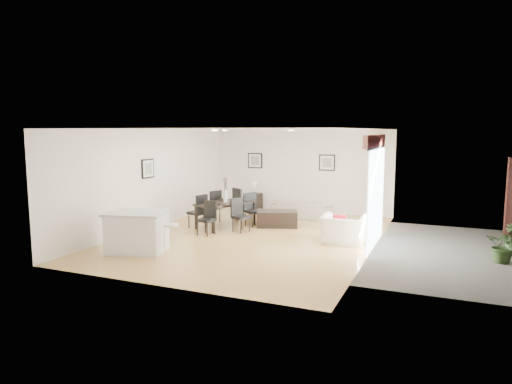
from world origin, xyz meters
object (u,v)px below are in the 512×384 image
at_px(dining_chair_enear, 239,213).
at_px(coffee_table, 277,219).
at_px(dining_chair_foot, 240,202).
at_px(kitchen_island, 137,231).
at_px(side_table, 254,202).
at_px(sofa, 301,209).
at_px(dining_chair_wnear, 199,209).
at_px(dining_chair_efar, 252,207).
at_px(dining_chair_head, 208,216).
at_px(armchair, 344,230).
at_px(dining_chair_wfar, 213,205).
at_px(bar_stool, 171,229).
at_px(dining_table, 226,205).

relative_size(dining_chair_enear, coffee_table, 0.80).
bearing_deg(dining_chair_foot, kitchen_island, 112.69).
bearing_deg(side_table, sofa, -20.28).
distance_m(dining_chair_wnear, side_table, 3.27).
distance_m(dining_chair_wnear, dining_chair_efar, 1.49).
bearing_deg(kitchen_island, sofa, 52.24).
xyz_separation_m(coffee_table, side_table, (-1.64, 2.21, 0.07)).
xyz_separation_m(dining_chair_head, coffee_table, (1.29, 1.64, -0.27)).
distance_m(dining_chair_efar, dining_chair_head, 1.60).
bearing_deg(dining_chair_efar, kitchen_island, -166.67).
relative_size(armchair, dining_chair_head, 1.17).
xyz_separation_m(dining_chair_wfar, kitchen_island, (-0.03, -3.50, -0.08)).
distance_m(dining_chair_wnear, dining_chair_wfar, 0.82).
relative_size(dining_chair_wfar, dining_chair_head, 1.08).
xyz_separation_m(dining_chair_efar, kitchen_island, (-1.22, -3.57, -0.06)).
bearing_deg(dining_chair_head, bar_stool, -72.50).
distance_m(sofa, dining_chair_enear, 2.69).
distance_m(dining_table, dining_chair_enear, 0.72).
bearing_deg(dining_chair_foot, bar_stool, 124.86).
xyz_separation_m(sofa, side_table, (-1.88, 0.69, 0.01)).
relative_size(armchair, bar_stool, 1.48).
xyz_separation_m(coffee_table, bar_stool, (-1.04, -3.72, 0.37)).
bearing_deg(armchair, bar_stool, 36.40).
xyz_separation_m(dining_table, kitchen_island, (-0.62, -3.11, -0.17)).
relative_size(sofa, dining_table, 1.02).
bearing_deg(dining_chair_enear, bar_stool, -162.37).
relative_size(dining_chair_wnear, bar_stool, 1.35).
bearing_deg(coffee_table, sofa, 60.68).
distance_m(dining_chair_wfar, dining_chair_head, 1.55).
bearing_deg(dining_chair_enear, kitchen_island, -179.49).
xyz_separation_m(dining_chair_head, kitchen_island, (-0.63, -2.08, -0.04)).
xyz_separation_m(dining_table, dining_chair_foot, (-0.04, 1.04, -0.08)).
xyz_separation_m(dining_table, side_table, (-0.34, 2.82, -0.34)).
height_order(dining_table, dining_chair_head, dining_chair_head).
relative_size(dining_chair_enear, side_table, 1.54).
bearing_deg(coffee_table, dining_chair_head, -148.60).
bearing_deg(dining_table, armchair, 11.00).
distance_m(sofa, dining_table, 2.65).
distance_m(armchair, bar_stool, 4.06).
relative_size(coffee_table, kitchen_island, 0.74).
xyz_separation_m(armchair, dining_chair_wfar, (-4.03, 0.98, 0.20)).
xyz_separation_m(sofa, kitchen_island, (-2.16, -5.24, 0.18)).
distance_m(dining_chair_head, kitchen_island, 2.17).
bearing_deg(dining_chair_efar, dining_chair_head, -169.21).
bearing_deg(dining_chair_wnear, bar_stool, 32.83).
xyz_separation_m(dining_chair_enear, dining_chair_foot, (-0.64, 1.42, 0.05)).
distance_m(dining_table, dining_chair_efar, 0.76).
bearing_deg(dining_chair_wnear, dining_chair_foot, 174.85).
height_order(dining_chair_enear, bar_stool, dining_chair_enear).
bearing_deg(side_table, kitchen_island, -92.71).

